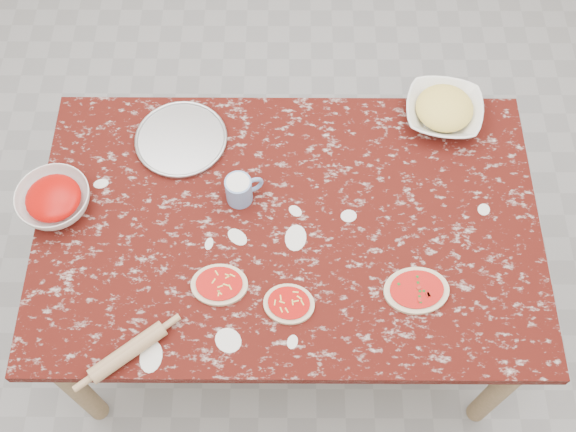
# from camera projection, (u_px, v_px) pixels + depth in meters

# --- Properties ---
(ground) EXTENTS (4.00, 4.00, 0.00)m
(ground) POSITION_uv_depth(u_px,v_px,m) (288.00, 308.00, 2.85)
(ground) COLOR gray
(worktable) EXTENTS (1.60, 1.00, 0.75)m
(worktable) POSITION_uv_depth(u_px,v_px,m) (288.00, 235.00, 2.27)
(worktable) COLOR #3B0D09
(worktable) RESTS_ON ground
(pizza_tray) EXTENTS (0.36, 0.36, 0.01)m
(pizza_tray) POSITION_uv_depth(u_px,v_px,m) (181.00, 140.00, 2.34)
(pizza_tray) COLOR #B2B2B7
(pizza_tray) RESTS_ON worktable
(sauce_bowl) EXTENTS (0.30, 0.30, 0.07)m
(sauce_bowl) POSITION_uv_depth(u_px,v_px,m) (55.00, 200.00, 2.19)
(sauce_bowl) COLOR white
(sauce_bowl) RESTS_ON worktable
(cheese_bowl) EXTENTS (0.30, 0.30, 0.06)m
(cheese_bowl) POSITION_uv_depth(u_px,v_px,m) (443.00, 111.00, 2.36)
(cheese_bowl) COLOR white
(cheese_bowl) RESTS_ON worktable
(flour_mug) EXTENTS (0.12, 0.09, 0.10)m
(flour_mug) POSITION_uv_depth(u_px,v_px,m) (240.00, 189.00, 2.19)
(flour_mug) COLOR #6E8FC6
(flour_mug) RESTS_ON worktable
(pizza_left) EXTENTS (0.17, 0.14, 0.02)m
(pizza_left) POSITION_uv_depth(u_px,v_px,m) (219.00, 285.00, 2.09)
(pizza_left) COLOR beige
(pizza_left) RESTS_ON worktable
(pizza_mid) EXTENTS (0.17, 0.15, 0.02)m
(pizza_mid) POSITION_uv_depth(u_px,v_px,m) (289.00, 304.00, 2.06)
(pizza_mid) COLOR beige
(pizza_mid) RESTS_ON worktable
(pizza_right) EXTENTS (0.21, 0.17, 0.02)m
(pizza_right) POSITION_uv_depth(u_px,v_px,m) (416.00, 290.00, 2.08)
(pizza_right) COLOR beige
(pizza_right) RESTS_ON worktable
(rolling_pin) EXTENTS (0.22, 0.19, 0.05)m
(rolling_pin) POSITION_uv_depth(u_px,v_px,m) (128.00, 352.00, 1.97)
(rolling_pin) COLOR tan
(rolling_pin) RESTS_ON worktable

